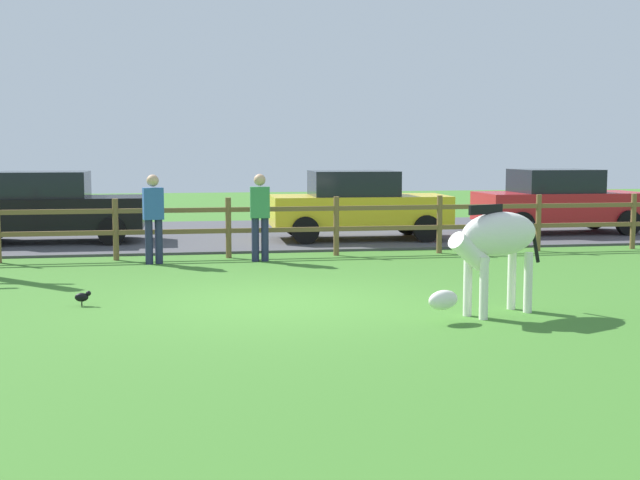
{
  "coord_description": "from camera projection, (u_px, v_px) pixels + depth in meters",
  "views": [
    {
      "loc": [
        -1.47,
        -11.44,
        2.1
      ],
      "look_at": [
        0.73,
        1.0,
        0.75
      ],
      "focal_mm": 47.79,
      "sensor_mm": 36.0,
      "label": 1
    }
  ],
  "objects": [
    {
      "name": "ground_plane",
      "position": [
        280.0,
        303.0,
        11.68
      ],
      "size": [
        60.0,
        60.0,
        0.0
      ],
      "primitive_type": "plane",
      "color": "#3D7528"
    },
    {
      "name": "parking_asphalt",
      "position": [
        231.0,
        234.0,
        20.78
      ],
      "size": [
        28.0,
        7.4,
        0.05
      ],
      "primitive_type": "cube",
      "color": "#47474C",
      "rests_on": "ground_plane"
    },
    {
      "name": "paddock_fence",
      "position": [
        228.0,
        223.0,
        16.44
      ],
      "size": [
        21.39,
        0.11,
        1.17
      ],
      "color": "brown",
      "rests_on": "ground_plane"
    },
    {
      "name": "zebra",
      "position": [
        494.0,
        243.0,
        10.73
      ],
      "size": [
        1.81,
        1.06,
        1.41
      ],
      "color": "white",
      "rests_on": "ground_plane"
    },
    {
      "name": "crow_on_grass",
      "position": [
        83.0,
        297.0,
        11.42
      ],
      "size": [
        0.21,
        0.1,
        0.2
      ],
      "color": "black",
      "rests_on": "ground_plane"
    },
    {
      "name": "parked_car_black",
      "position": [
        49.0,
        206.0,
        18.73
      ],
      "size": [
        4.01,
        1.9,
        1.56
      ],
      "color": "black",
      "rests_on": "parking_asphalt"
    },
    {
      "name": "parked_car_yellow",
      "position": [
        358.0,
        204.0,
        19.37
      ],
      "size": [
        4.05,
        1.98,
        1.56
      ],
      "color": "yellow",
      "rests_on": "parking_asphalt"
    },
    {
      "name": "parked_car_red",
      "position": [
        559.0,
        201.0,
        20.81
      ],
      "size": [
        4.0,
        1.89,
        1.56
      ],
      "color": "red",
      "rests_on": "parking_asphalt"
    },
    {
      "name": "visitor_left_of_tree",
      "position": [
        153.0,
        215.0,
        15.53
      ],
      "size": [
        0.39,
        0.28,
        1.64
      ],
      "color": "#232847",
      "rests_on": "ground_plane"
    },
    {
      "name": "visitor_right_of_tree",
      "position": [
        260.0,
        213.0,
        15.9
      ],
      "size": [
        0.37,
        0.24,
        1.64
      ],
      "color": "#232847",
      "rests_on": "ground_plane"
    }
  ]
}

